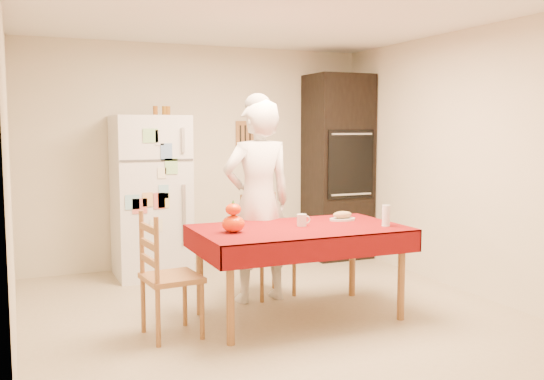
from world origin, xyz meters
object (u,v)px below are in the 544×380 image
seated_woman (258,202)px  coffee_mug (302,220)px  chair_left (163,271)px  oven_cabinet (338,167)px  wine_glass (386,216)px  refrigerator (151,196)px  dining_table (299,235)px  bread_plate (342,219)px  chair_far (264,241)px  pumpkin_lower (233,224)px

seated_woman → coffee_mug: size_ratio=18.21×
chair_left → seated_woman: bearing=-63.7°
oven_cabinet → wine_glass: 2.34m
wine_glass → refrigerator: bearing=125.0°
oven_cabinet → wine_glass: size_ratio=12.50×
refrigerator → wine_glass: refrigerator is taller
dining_table → chair_left: (-1.15, -0.04, -0.18)m
dining_table → coffee_mug: size_ratio=17.00×
coffee_mug → bread_plate: (0.47, 0.14, -0.04)m
dining_table → chair_far: 0.80m
chair_left → bread_plate: size_ratio=3.96×
oven_cabinet → dining_table: 2.47m
dining_table → oven_cabinet: bearing=53.4°
refrigerator → dining_table: size_ratio=1.00×
seated_woman → chair_left: bearing=29.9°
dining_table → wine_glass: wine_glass is taller
seated_woman → pumpkin_lower: bearing=51.7°
bread_plate → chair_far: bearing=129.1°
oven_cabinet → dining_table: oven_cabinet is taller
dining_table → bread_plate: (0.50, 0.17, 0.08)m
refrigerator → bread_plate: bearing=-52.5°
refrigerator → dining_table: (0.83, -1.91, -0.16)m
dining_table → wine_glass: bearing=-19.4°
pumpkin_lower → bread_plate: size_ratio=0.75×
oven_cabinet → chair_far: bearing=-140.9°
chair_left → pumpkin_lower: 0.65m
refrigerator → dining_table: 2.09m
pumpkin_lower → bread_plate: (1.09, 0.20, -0.06)m
chair_left → pumpkin_lower: chair_left is taller
coffee_mug → dining_table: bearing=-138.7°
refrigerator → seated_woman: (0.70, -1.31, 0.06)m
oven_cabinet → refrigerator: bearing=-178.8°
pumpkin_lower → refrigerator: bearing=97.1°
coffee_mug → wine_glass: (0.65, -0.27, 0.04)m
pumpkin_lower → wine_glass: 1.28m
wine_glass → chair_left: bearing=173.8°
dining_table → wine_glass: 0.74m
chair_left → wine_glass: chair_left is taller
chair_far → wine_glass: size_ratio=5.40×
oven_cabinet → wine_glass: oven_cabinet is taller
chair_far → pumpkin_lower: (-0.59, -0.81, 0.32)m
chair_far → refrigerator: bearing=115.8°
oven_cabinet → chair_far: size_ratio=2.32×
seated_woman → coffee_mug: 0.60m
refrigerator → wine_glass: (1.51, -2.15, -0.00)m
seated_woman → wine_glass: size_ratio=10.35×
refrigerator → chair_left: bearing=-99.3°
oven_cabinet → bread_plate: 2.05m
refrigerator → coffee_mug: 2.07m
coffee_mug → chair_far: bearing=92.0°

